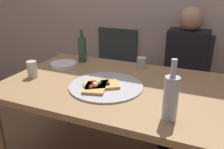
{
  "coord_description": "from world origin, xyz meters",
  "views": [
    {
      "loc": [
        0.52,
        -1.32,
        1.35
      ],
      "look_at": [
        -0.05,
        0.02,
        0.77
      ],
      "focal_mm": 37.22,
      "sensor_mm": 36.0,
      "label": 1
    }
  ],
  "objects_px": {
    "pizza_slice_extra": "(96,86)",
    "guest_in_sweater": "(184,69)",
    "pizza_slice_last": "(101,85)",
    "tumbler_near": "(32,69)",
    "dining_table": "(117,93)",
    "chair_right": "(185,76)",
    "tumbler_far": "(141,62)",
    "plate_stack": "(64,64)",
    "pizza_tray": "(106,86)",
    "wine_bottle": "(171,97)",
    "chair_left": "(113,66)",
    "beer_bottle": "(82,49)"
  },
  "relations": [
    {
      "from": "pizza_slice_extra",
      "to": "guest_in_sweater",
      "type": "distance_m",
      "value": 0.98
    },
    {
      "from": "pizza_slice_last",
      "to": "tumbler_near",
      "type": "xyz_separation_m",
      "value": [
        -0.53,
        -0.01,
        0.04
      ]
    },
    {
      "from": "dining_table",
      "to": "pizza_slice_last",
      "type": "height_order",
      "value": "pizza_slice_last"
    },
    {
      "from": "pizza_slice_extra",
      "to": "chair_right",
      "type": "height_order",
      "value": "chair_right"
    },
    {
      "from": "tumbler_near",
      "to": "guest_in_sweater",
      "type": "relative_size",
      "value": 0.1
    },
    {
      "from": "pizza_slice_last",
      "to": "tumbler_far",
      "type": "relative_size",
      "value": 3.07
    },
    {
      "from": "pizza_slice_last",
      "to": "plate_stack",
      "type": "distance_m",
      "value": 0.53
    },
    {
      "from": "pizza_tray",
      "to": "tumbler_far",
      "type": "xyz_separation_m",
      "value": [
        0.1,
        0.45,
        0.04
      ]
    },
    {
      "from": "tumbler_near",
      "to": "tumbler_far",
      "type": "distance_m",
      "value": 0.82
    },
    {
      "from": "dining_table",
      "to": "guest_in_sweater",
      "type": "relative_size",
      "value": 1.29
    },
    {
      "from": "plate_stack",
      "to": "chair_right",
      "type": "xyz_separation_m",
      "value": [
        0.89,
        0.71,
        -0.23
      ]
    },
    {
      "from": "pizza_tray",
      "to": "tumbler_near",
      "type": "height_order",
      "value": "tumbler_near"
    },
    {
      "from": "wine_bottle",
      "to": "chair_left",
      "type": "relative_size",
      "value": 0.34
    },
    {
      "from": "tumbler_near",
      "to": "pizza_tray",
      "type": "bearing_deg",
      "value": 4.81
    },
    {
      "from": "beer_bottle",
      "to": "guest_in_sweater",
      "type": "relative_size",
      "value": 0.23
    },
    {
      "from": "pizza_tray",
      "to": "plate_stack",
      "type": "bearing_deg",
      "value": 153.9
    },
    {
      "from": "chair_right",
      "to": "tumbler_near",
      "type": "bearing_deg",
      "value": 46.12
    },
    {
      "from": "tumbler_near",
      "to": "chair_right",
      "type": "distance_m",
      "value": 1.41
    },
    {
      "from": "pizza_slice_last",
      "to": "wine_bottle",
      "type": "bearing_deg",
      "value": -22.98
    },
    {
      "from": "tumbler_far",
      "to": "chair_left",
      "type": "height_order",
      "value": "chair_left"
    },
    {
      "from": "pizza_tray",
      "to": "chair_right",
      "type": "bearing_deg",
      "value": 66.77
    },
    {
      "from": "dining_table",
      "to": "pizza_slice_extra",
      "type": "relative_size",
      "value": 6.15
    },
    {
      "from": "pizza_tray",
      "to": "plate_stack",
      "type": "height_order",
      "value": "plate_stack"
    },
    {
      "from": "pizza_slice_extra",
      "to": "chair_right",
      "type": "relative_size",
      "value": 0.27
    },
    {
      "from": "pizza_slice_extra",
      "to": "chair_left",
      "type": "relative_size",
      "value": 0.27
    },
    {
      "from": "tumbler_near",
      "to": "plate_stack",
      "type": "bearing_deg",
      "value": 76.42
    },
    {
      "from": "pizza_slice_last",
      "to": "tumbler_near",
      "type": "relative_size",
      "value": 2.17
    },
    {
      "from": "dining_table",
      "to": "plate_stack",
      "type": "relative_size",
      "value": 7.21
    },
    {
      "from": "pizza_slice_extra",
      "to": "wine_bottle",
      "type": "relative_size",
      "value": 0.79
    },
    {
      "from": "plate_stack",
      "to": "guest_in_sweater",
      "type": "relative_size",
      "value": 0.18
    },
    {
      "from": "beer_bottle",
      "to": "chair_left",
      "type": "height_order",
      "value": "beer_bottle"
    },
    {
      "from": "chair_left",
      "to": "pizza_slice_extra",
      "type": "bearing_deg",
      "value": 106.51
    },
    {
      "from": "wine_bottle",
      "to": "plate_stack",
      "type": "xyz_separation_m",
      "value": [
        -0.92,
        0.46,
        -0.1
      ]
    },
    {
      "from": "wine_bottle",
      "to": "tumbler_far",
      "type": "distance_m",
      "value": 0.76
    },
    {
      "from": "tumbler_far",
      "to": "pizza_slice_extra",
      "type": "bearing_deg",
      "value": -105.93
    },
    {
      "from": "pizza_slice_extra",
      "to": "beer_bottle",
      "type": "relative_size",
      "value": 0.91
    },
    {
      "from": "tumbler_near",
      "to": "chair_right",
      "type": "xyz_separation_m",
      "value": [
        0.96,
        1.0,
        -0.27
      ]
    },
    {
      "from": "beer_bottle",
      "to": "chair_right",
      "type": "xyz_separation_m",
      "value": [
        0.81,
        0.55,
        -0.32
      ]
    },
    {
      "from": "wine_bottle",
      "to": "tumbler_near",
      "type": "bearing_deg",
      "value": 169.59
    },
    {
      "from": "pizza_slice_last",
      "to": "chair_right",
      "type": "relative_size",
      "value": 0.28
    },
    {
      "from": "pizza_tray",
      "to": "tumbler_far",
      "type": "distance_m",
      "value": 0.46
    },
    {
      "from": "pizza_tray",
      "to": "pizza_slice_last",
      "type": "xyz_separation_m",
      "value": [
        -0.02,
        -0.03,
        0.02
      ]
    },
    {
      "from": "dining_table",
      "to": "pizza_tray",
      "type": "relative_size",
      "value": 3.16
    },
    {
      "from": "tumbler_far",
      "to": "chair_right",
      "type": "height_order",
      "value": "chair_right"
    },
    {
      "from": "pizza_tray",
      "to": "pizza_slice_last",
      "type": "distance_m",
      "value": 0.04
    },
    {
      "from": "dining_table",
      "to": "wine_bottle",
      "type": "relative_size",
      "value": 4.87
    },
    {
      "from": "chair_left",
      "to": "chair_right",
      "type": "relative_size",
      "value": 1.0
    },
    {
      "from": "plate_stack",
      "to": "chair_left",
      "type": "xyz_separation_m",
      "value": [
        0.14,
        0.71,
        -0.23
      ]
    },
    {
      "from": "pizza_slice_extra",
      "to": "pizza_tray",
      "type": "bearing_deg",
      "value": 56.13
    },
    {
      "from": "wine_bottle",
      "to": "tumbler_near",
      "type": "distance_m",
      "value": 1.01
    }
  ]
}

